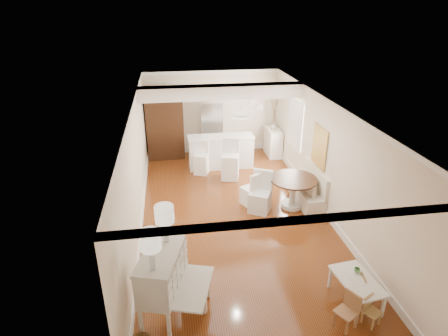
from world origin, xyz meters
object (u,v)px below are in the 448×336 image
object	(u,v)px
secretary_bureau	(163,289)
fridge	(222,129)
slip_chair_near	(260,192)
kids_table	(356,291)
breakfast_counter	(221,152)
kids_chair_b	(355,288)
kids_chair_a	(346,312)
gustavian_armchair	(195,284)
bar_stool_left	(201,159)
kids_chair_c	(372,312)
pantry_cabinet	(165,124)
slip_chair_far	(252,188)
bar_stool_right	(230,160)
sideboard	(273,142)
dining_table	(292,193)

from	to	relation	value
secretary_bureau	fridge	bearing A→B (deg)	90.75
slip_chair_near	fridge	size ratio (longest dim) A/B	0.58
secretary_bureau	kids_table	world-z (taller)	secretary_bureau
slip_chair_near	breakfast_counter	xyz separation A→B (m)	(-0.58, 2.85, -0.01)
kids_table	kids_chair_b	xyz separation A→B (m)	(0.02, 0.05, 0.02)
kids_chair_a	breakfast_counter	xyz separation A→B (m)	(-1.10, 6.66, 0.19)
gustavian_armchair	breakfast_counter	size ratio (longest dim) A/B	0.43
bar_stool_left	kids_chair_c	bearing A→B (deg)	-49.87
kids_table	pantry_cabinet	size ratio (longest dim) A/B	0.42
pantry_cabinet	slip_chair_far	bearing A→B (deg)	-58.96
breakfast_counter	bar_stool_right	distance (m)	0.91
secretary_bureau	kids_chair_a	distance (m)	2.97
bar_stool_left	secretary_bureau	bearing A→B (deg)	-80.63
secretary_bureau	slip_chair_near	bearing A→B (deg)	70.24
kids_chair_c	kids_chair_a	bearing A→B (deg)	150.92
kids_chair_a	bar_stool_left	distance (m)	6.50
secretary_bureau	fridge	xyz separation A→B (m)	(2.00, 7.17, 0.21)
breakfast_counter	bar_stool_right	world-z (taller)	bar_stool_right
pantry_cabinet	slip_chair_near	bearing A→B (deg)	-59.85
breakfast_counter	slip_chair_near	bearing A→B (deg)	-78.43
fridge	sideboard	world-z (taller)	fridge
breakfast_counter	pantry_cabinet	bearing A→B (deg)	147.57
gustavian_armchair	kids_chair_b	world-z (taller)	gustavian_armchair
bar_stool_right	sideboard	size ratio (longest dim) A/B	1.26
breakfast_counter	sideboard	size ratio (longest dim) A/B	2.14
kids_chair_a	slip_chair_near	size ratio (longest dim) A/B	0.61
breakfast_counter	dining_table	bearing A→B (deg)	-62.41
slip_chair_near	kids_table	bearing A→B (deg)	-46.09
gustavian_armchair	kids_chair_c	xyz separation A→B (m)	(2.82, -0.87, -0.18)
breakfast_counter	fridge	distance (m)	1.14
sideboard	gustavian_armchair	bearing A→B (deg)	-115.55
slip_chair_far	secretary_bureau	bearing A→B (deg)	30.37
kids_chair_a	pantry_cabinet	world-z (taller)	pantry_cabinet
kids_table	pantry_cabinet	xyz separation A→B (m)	(-3.21, 7.24, 0.91)
kids_table	pantry_cabinet	bearing A→B (deg)	113.94
bar_stool_left	bar_stool_right	distance (m)	0.96
secretary_bureau	bar_stool_right	world-z (taller)	secretary_bureau
breakfast_counter	slip_chair_far	bearing A→B (deg)	-79.65
kids_table	bar_stool_right	bearing A→B (deg)	104.48
kids_table	kids_chair_c	size ratio (longest dim) A/B	1.88
dining_table	breakfast_counter	bearing A→B (deg)	117.59
kids_chair_a	sideboard	size ratio (longest dim) A/B	0.67
gustavian_armchair	bar_stool_left	size ratio (longest dim) A/B	0.88
slip_chair_far	bar_stool_right	distance (m)	1.65
slip_chair_far	bar_stool_right	world-z (taller)	bar_stool_right
kids_chair_a	breakfast_counter	bearing A→B (deg)	160.36
kids_chair_a	bar_stool_right	size ratio (longest dim) A/B	0.53
secretary_bureau	kids_chair_a	xyz separation A→B (m)	(2.90, -0.54, -0.37)
kids_chair_b	pantry_cabinet	bearing A→B (deg)	-145.38
kids_table	kids_chair_c	world-z (taller)	kids_chair_c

